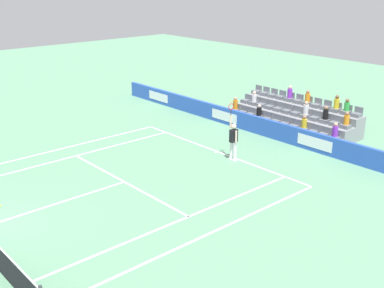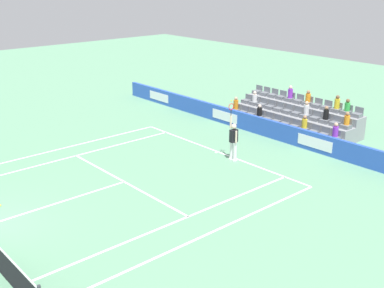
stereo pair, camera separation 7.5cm
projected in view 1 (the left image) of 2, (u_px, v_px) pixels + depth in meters
name	position (u px, v px, depth m)	size (l,w,h in m)	color
line_baseline	(218.00, 152.00, 23.86)	(10.97, 0.10, 0.01)	white
line_service	(124.00, 182.00, 20.44)	(8.23, 0.10, 0.01)	white
line_centre_service	(54.00, 204.00, 18.44)	(0.10, 6.40, 0.01)	white
line_singles_sideline_left	(67.00, 158.00, 23.07)	(0.10, 11.89, 0.01)	white
line_singles_sideline_right	(179.00, 221.00, 17.24)	(0.10, 11.89, 0.01)	white
line_doubles_sideline_left	(54.00, 151.00, 24.03)	(0.10, 11.89, 0.01)	white
line_doubles_sideline_right	(205.00, 235.00, 16.27)	(0.10, 11.89, 0.01)	white
line_centre_mark	(217.00, 152.00, 23.80)	(0.10, 0.20, 0.01)	white
sponsor_barrier	(267.00, 128.00, 25.96)	(24.82, 0.22, 0.96)	blue
tennis_player	(233.00, 140.00, 22.49)	(0.53, 0.37, 2.85)	white
stadium_stand	(294.00, 118.00, 27.37)	(7.44, 2.85, 2.18)	gray
loose_tennis_ball	(0.00, 206.00, 18.29)	(0.07, 0.07, 0.07)	#D1E533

